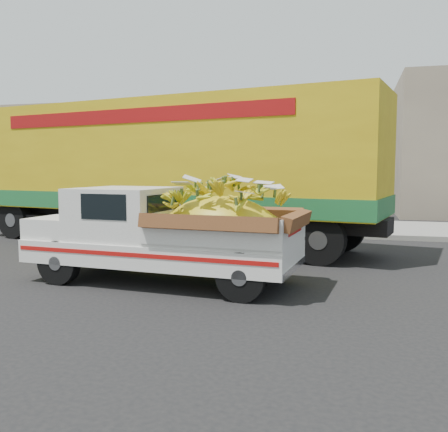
# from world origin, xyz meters

# --- Properties ---
(ground) EXTENTS (100.00, 100.00, 0.00)m
(ground) POSITION_xyz_m (0.00, 0.00, 0.00)
(ground) COLOR black
(ground) RESTS_ON ground
(curb) EXTENTS (60.00, 0.25, 0.15)m
(curb) POSITION_xyz_m (0.00, 7.52, 0.07)
(curb) COLOR gray
(curb) RESTS_ON ground
(sidewalk) EXTENTS (60.00, 4.00, 0.14)m
(sidewalk) POSITION_xyz_m (0.00, 9.62, 0.07)
(sidewalk) COLOR gray
(sidewalk) RESTS_ON ground
(building_left) EXTENTS (18.00, 6.00, 5.00)m
(building_left) POSITION_xyz_m (-8.00, 15.52, 2.50)
(building_left) COLOR gray
(building_left) RESTS_ON ground
(pickup_truck) EXTENTS (5.02, 2.22, 1.71)m
(pickup_truck) POSITION_xyz_m (2.29, 0.71, 0.92)
(pickup_truck) COLOR black
(pickup_truck) RESTS_ON ground
(semi_trailer) EXTENTS (12.09, 4.87, 3.80)m
(semi_trailer) POSITION_xyz_m (0.18, 5.06, 2.12)
(semi_trailer) COLOR black
(semi_trailer) RESTS_ON ground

